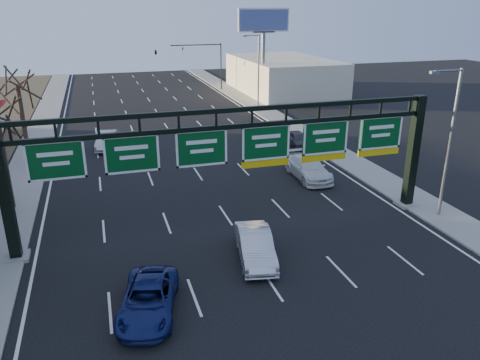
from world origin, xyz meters
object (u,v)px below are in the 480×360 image
object	(u,v)px
sign_gantry	(237,153)
car_white_wagon	(308,168)
car_silver_sedan	(255,246)
car_blue_suv	(148,299)

from	to	relation	value
sign_gantry	car_white_wagon	xyz separation A→B (m)	(7.62, 6.69, -3.84)
car_silver_sedan	car_blue_suv	bearing A→B (deg)	-142.77
car_blue_suv	car_silver_sedan	bearing A→B (deg)	41.40
car_white_wagon	sign_gantry	bearing A→B (deg)	-137.32
car_blue_suv	car_silver_sedan	xyz separation A→B (m)	(5.76, 2.91, 0.10)
car_blue_suv	sign_gantry	bearing A→B (deg)	62.69
car_silver_sedan	car_white_wagon	distance (m)	12.93
car_blue_suv	car_white_wagon	world-z (taller)	car_white_wagon
sign_gantry	car_white_wagon	world-z (taller)	sign_gantry
car_blue_suv	car_silver_sedan	world-z (taller)	car_silver_sedan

